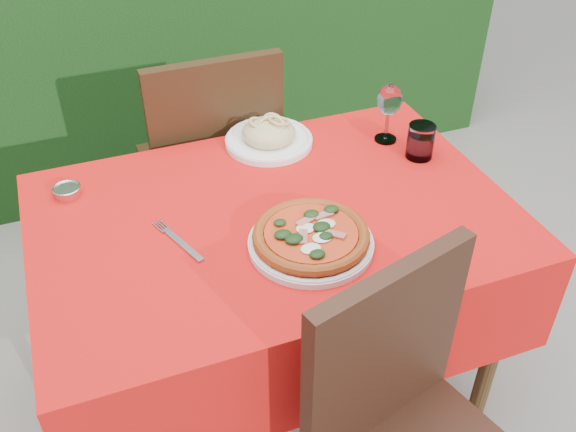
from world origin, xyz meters
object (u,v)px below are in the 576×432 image
object	(u,v)px
steel_ramekin	(67,192)
water_glass	(420,143)
pizza_plate	(311,238)
fork	(183,245)
chair_far	(212,160)
pasta_plate	(269,136)
chair_near	(410,432)
wine_glass	(389,102)

from	to	relation	value
steel_ramekin	water_glass	bearing A→B (deg)	-9.44
pizza_plate	fork	bearing A→B (deg)	158.70
chair_far	pizza_plate	distance (m)	0.79
pasta_plate	water_glass	distance (m)	0.46
pizza_plate	steel_ramekin	bearing A→B (deg)	141.12
chair_near	fork	distance (m)	0.69
water_glass	steel_ramekin	world-z (taller)	water_glass
pasta_plate	wine_glass	bearing A→B (deg)	-17.36
steel_ramekin	pasta_plate	bearing A→B (deg)	5.90
water_glass	wine_glass	distance (m)	0.15
water_glass	wine_glass	world-z (taller)	wine_glass
pizza_plate	water_glass	bearing A→B (deg)	30.29
chair_far	pizza_plate	world-z (taller)	chair_far
wine_glass	steel_ramekin	bearing A→B (deg)	177.26
chair_far	water_glass	xyz separation A→B (m)	(0.52, -0.49, 0.24)
chair_near	fork	world-z (taller)	chair_near
chair_near	wine_glass	distance (m)	0.96
chair_far	fork	distance (m)	0.71
chair_near	pizza_plate	distance (m)	0.50
chair_near	fork	xyz separation A→B (m)	(-0.36, 0.55, 0.21)
fork	chair_far	bearing A→B (deg)	49.26
pizza_plate	steel_ramekin	xyz separation A→B (m)	(-0.54, 0.43, -0.01)
chair_near	pizza_plate	xyz separation A→B (m)	(-0.06, 0.44, 0.24)
pasta_plate	water_glass	size ratio (longest dim) A/B	2.56
chair_near	fork	size ratio (longest dim) A/B	4.32
fork	pasta_plate	bearing A→B (deg)	26.19
chair_near	water_glass	bearing A→B (deg)	44.89
pizza_plate	fork	size ratio (longest dim) A/B	1.43
chair_far	fork	xyz separation A→B (m)	(-0.24, -0.64, 0.19)
pizza_plate	pasta_plate	xyz separation A→B (m)	(0.07, 0.50, 0.00)
chair_near	steel_ramekin	bearing A→B (deg)	108.99
pasta_plate	steel_ramekin	distance (m)	0.61
pizza_plate	pasta_plate	distance (m)	0.50
wine_glass	pizza_plate	bearing A→B (deg)	-136.65
chair_near	pizza_plate	world-z (taller)	chair_near
steel_ramekin	chair_near	bearing A→B (deg)	-55.38
chair_far	pizza_plate	bearing A→B (deg)	93.97
chair_far	wine_glass	world-z (taller)	chair_far
water_glass	wine_glass	xyz separation A→B (m)	(-0.05, 0.12, 0.08)
pizza_plate	fork	xyz separation A→B (m)	(-0.30, 0.12, -0.02)
pasta_plate	chair_near	bearing A→B (deg)	-90.30
pizza_plate	wine_glass	xyz separation A→B (m)	(0.41, 0.39, 0.10)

